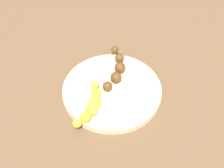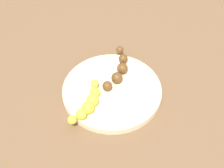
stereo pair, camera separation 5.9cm
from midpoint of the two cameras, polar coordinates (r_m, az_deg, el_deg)
ground_plane at (r=0.86m, az=1.97°, el=-1.78°), size 2.40×2.40×0.00m
fruit_bowl at (r=0.85m, az=1.99°, el=-1.24°), size 0.28×0.28×0.02m
banana_yellow at (r=0.79m, az=-2.39°, el=-3.77°), size 0.15×0.07×0.03m
banana_overripe at (r=0.86m, az=2.80°, el=2.26°), size 0.20×0.10×0.03m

